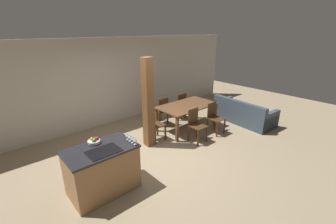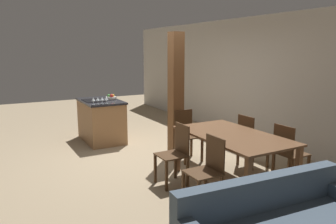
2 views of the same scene
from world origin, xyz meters
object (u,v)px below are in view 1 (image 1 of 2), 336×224
(couch, at_px, (243,114))
(fruit_bowl, at_px, (94,141))
(dining_chair_near_right, at_px, (215,117))
(dining_chair_far_left, at_px, (161,110))
(dining_chair_near_left, at_px, (196,124))
(dining_chair_head_end, at_px, (154,125))
(kitchen_island, at_px, (102,170))
(dining_chair_far_right, at_px, (180,105))
(wine_glass_near, at_px, (135,140))
(dining_table, at_px, (187,108))
(wine_glass_middle, at_px, (132,138))
(timber_post, at_px, (148,104))
(wine_glass_end, at_px, (127,135))
(wine_glass_far, at_px, (130,136))

(couch, bearing_deg, fruit_bowl, 92.55)
(dining_chair_near_right, bearing_deg, dining_chair_far_left, 118.60)
(dining_chair_near_left, distance_m, dining_chair_near_right, 0.81)
(dining_chair_far_left, height_order, dining_chair_head_end, same)
(kitchen_island, distance_m, dining_chair_far_right, 4.04)
(wine_glass_near, distance_m, dining_table, 3.02)
(fruit_bowl, height_order, wine_glass_middle, wine_glass_middle)
(kitchen_island, height_order, dining_table, kitchen_island)
(dining_chair_near_right, relative_size, timber_post, 0.39)
(fruit_bowl, xyz_separation_m, wine_glass_middle, (0.54, -0.47, 0.06))
(dining_chair_near_left, bearing_deg, wine_glass_middle, -168.72)
(dining_table, bearing_deg, wine_glass_end, -159.28)
(wine_glass_far, relative_size, dining_chair_far_right, 0.15)
(dining_table, bearing_deg, dining_chair_far_right, 61.40)
(dining_table, relative_size, dining_chair_near_left, 1.98)
(wine_glass_near, xyz_separation_m, timber_post, (1.19, 1.20, 0.13))
(fruit_bowl, height_order, timber_post, timber_post)
(wine_glass_end, bearing_deg, wine_glass_far, -90.00)
(wine_glass_far, height_order, dining_chair_far_right, wine_glass_far)
(dining_table, bearing_deg, dining_chair_near_left, -118.60)
(kitchen_island, relative_size, fruit_bowl, 5.38)
(dining_chair_near_right, bearing_deg, timber_post, 161.17)
(dining_chair_far_left, xyz_separation_m, timber_post, (-1.11, -0.83, 0.67))
(wine_glass_far, bearing_deg, dining_table, 22.36)
(dining_chair_near_left, height_order, dining_chair_far_right, same)
(couch, bearing_deg, dining_chair_far_left, 57.75)
(wine_glass_far, relative_size, dining_chair_head_end, 0.15)
(dining_chair_near_right, bearing_deg, dining_table, 118.60)
(dining_chair_near_left, bearing_deg, fruit_bowl, 179.77)
(dining_table, relative_size, timber_post, 0.78)
(kitchen_island, height_order, dining_chair_far_right, kitchen_island)
(fruit_bowl, xyz_separation_m, wine_glass_near, (0.54, -0.56, 0.06))
(couch, bearing_deg, dining_chair_near_right, 88.68)
(timber_post, bearing_deg, dining_chair_head_end, 19.97)
(wine_glass_near, relative_size, dining_chair_head_end, 0.15)
(kitchen_island, xyz_separation_m, wine_glass_near, (0.55, -0.31, 0.56))
(dining_chair_near_left, relative_size, dining_chair_near_right, 1.00)
(wine_glass_near, xyz_separation_m, wine_glass_end, (0.00, 0.27, 0.00))
(wine_glass_middle, bearing_deg, fruit_bowl, 139.20)
(wine_glass_near, height_order, dining_chair_far_right, wine_glass_near)
(dining_chair_near_left, bearing_deg, wine_glass_far, -170.87)
(timber_post, bearing_deg, dining_chair_far_right, 23.41)
(wine_glass_end, relative_size, dining_table, 0.08)
(kitchen_island, height_order, couch, kitchen_island)
(dining_chair_near_left, distance_m, timber_post, 1.45)
(dining_table, bearing_deg, dining_chair_near_right, -61.40)
(wine_glass_end, bearing_deg, fruit_bowl, 151.85)
(fruit_bowl, xyz_separation_m, dining_chair_far_right, (3.65, 1.47, -0.48))
(fruit_bowl, distance_m, wine_glass_far, 0.67)
(fruit_bowl, height_order, wine_glass_near, wine_glass_near)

